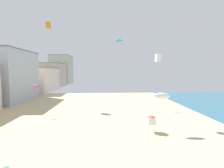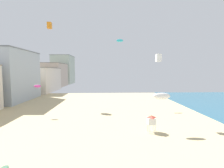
% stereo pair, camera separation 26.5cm
% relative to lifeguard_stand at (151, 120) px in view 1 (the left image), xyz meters
% --- Properties ---
extents(boardwalk_hotel_mid, '(14.19, 18.20, 15.46)m').
position_rel_lifeguard_stand_xyz_m(boardwalk_hotel_mid, '(-37.66, 26.65, 5.90)').
color(boardwalk_hotel_mid, '#ADB7C1').
rests_on(boardwalk_hotel_mid, ground).
extents(boardwalk_hotel_far, '(15.74, 20.63, 10.65)m').
position_rel_lifeguard_stand_xyz_m(boardwalk_hotel_far, '(-37.66, 48.53, 3.49)').
color(boardwalk_hotel_far, silver).
rests_on(boardwalk_hotel_far, ground).
extents(boardwalk_hotel_distant, '(12.54, 20.31, 13.61)m').
position_rel_lifeguard_stand_xyz_m(boardwalk_hotel_distant, '(-37.66, 70.23, 4.97)').
color(boardwalk_hotel_distant, '#C6B29E').
rests_on(boardwalk_hotel_distant, ground).
extents(boardwalk_hotel_furthest, '(13.14, 18.45, 20.06)m').
position_rel_lifeguard_stand_xyz_m(boardwalk_hotel_furthest, '(-37.66, 92.43, 8.20)').
color(boardwalk_hotel_furthest, '#B7C6B2').
rests_on(boardwalk_hotel_furthest, ground).
extents(lifeguard_stand, '(1.10, 1.10, 2.55)m').
position_rel_lifeguard_stand_xyz_m(lifeguard_stand, '(0.00, 0.00, 0.00)').
color(lifeguard_stand, white).
rests_on(lifeguard_stand, ground).
extents(kite_magenta_parafoil, '(1.41, 0.39, 0.55)m').
position_rel_lifeguard_stand_xyz_m(kite_magenta_parafoil, '(-20.59, 9.56, 4.18)').
color(kite_magenta_parafoil, '#DB3D9E').
extents(kite_white_parafoil, '(2.53, 0.70, 0.98)m').
position_rel_lifeguard_stand_xyz_m(kite_white_parafoil, '(1.51, 0.11, 3.54)').
color(kite_white_parafoil, white).
extents(kite_orange_box, '(1.04, 1.04, 1.63)m').
position_rel_lifeguard_stand_xyz_m(kite_orange_box, '(-21.57, 20.45, 19.22)').
color(kite_orange_box, orange).
extents(kite_cyan_parafoil, '(1.80, 0.50, 0.70)m').
position_rel_lifeguard_stand_xyz_m(kite_cyan_parafoil, '(-3.13, 18.73, 15.13)').
color(kite_cyan_parafoil, '#2DB7CC').
extents(kite_white_box, '(0.84, 0.84, 1.31)m').
position_rel_lifeguard_stand_xyz_m(kite_white_box, '(2.34, 4.41, 9.51)').
color(kite_white_box, white).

